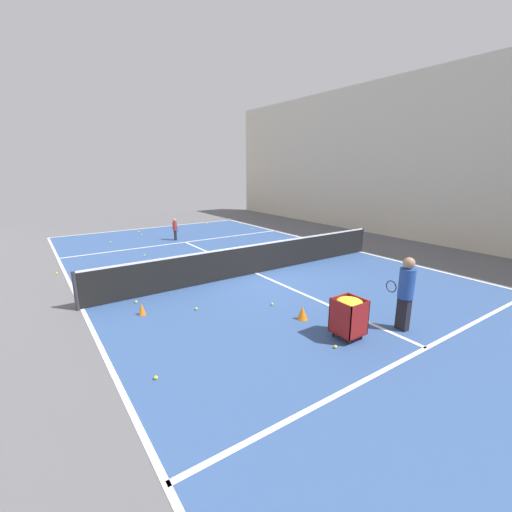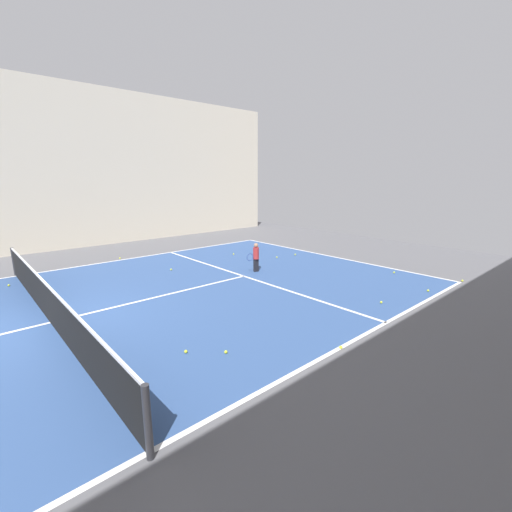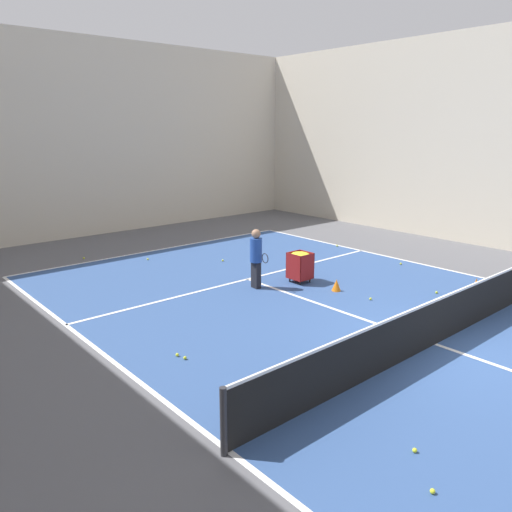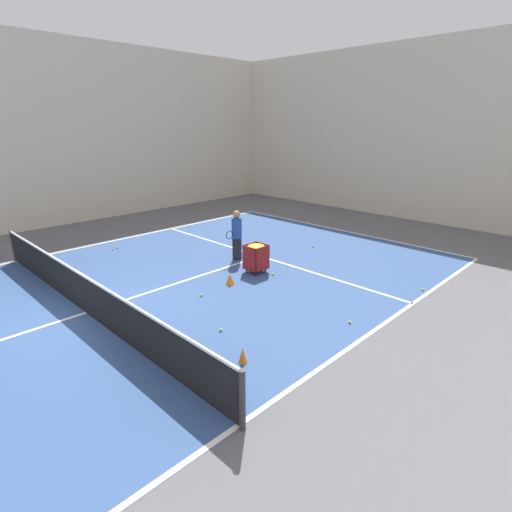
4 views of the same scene
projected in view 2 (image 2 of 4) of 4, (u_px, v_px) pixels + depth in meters
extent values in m
plane|color=#5B5B60|center=(51.00, 323.00, 8.41)|extent=(34.68, 34.68, 0.00)
cube|color=#335189|center=(51.00, 323.00, 8.41)|extent=(11.00, 22.44, 0.00)
cube|color=white|center=(328.00, 256.00, 15.68)|extent=(11.00, 0.10, 0.00)
cube|color=white|center=(147.00, 453.00, 4.40)|extent=(0.10, 22.44, 0.00)
cube|color=white|center=(16.00, 276.00, 12.41)|extent=(0.10, 22.44, 0.00)
cube|color=white|center=(244.00, 276.00, 12.41)|extent=(11.00, 0.10, 0.00)
cube|color=white|center=(51.00, 322.00, 8.41)|extent=(0.10, 12.34, 0.00)
cylinder|color=#2D2D33|center=(148.00, 423.00, 4.21)|extent=(0.10, 0.10, 1.04)
cylinder|color=#2D2D33|center=(14.00, 262.00, 12.37)|extent=(0.10, 0.10, 1.04)
cube|color=black|center=(48.00, 303.00, 8.30)|extent=(11.10, 0.03, 0.97)
cube|color=white|center=(45.00, 283.00, 8.18)|extent=(11.10, 0.04, 0.05)
cube|color=black|center=(256.00, 265.00, 13.00)|extent=(0.14, 0.19, 0.50)
cylinder|color=#B22D2D|center=(256.00, 253.00, 12.89)|extent=(0.26, 0.26, 0.44)
sphere|color=#A87A5B|center=(256.00, 245.00, 12.82)|extent=(0.17, 0.17, 0.17)
torus|color=#2D478C|center=(250.00, 257.00, 12.73)|extent=(0.07, 0.28, 0.28)
sphere|color=yellow|center=(234.00, 254.00, 15.90)|extent=(0.07, 0.07, 0.07)
sphere|color=yellow|center=(171.00, 270.00, 13.18)|extent=(0.07, 0.07, 0.07)
sphere|color=yellow|center=(186.00, 351.00, 6.93)|extent=(0.07, 0.07, 0.07)
sphere|color=yellow|center=(394.00, 272.00, 12.78)|extent=(0.07, 0.07, 0.07)
sphere|color=yellow|center=(462.00, 281.00, 11.74)|extent=(0.07, 0.07, 0.07)
sphere|color=yellow|center=(428.00, 291.00, 10.71)|extent=(0.07, 0.07, 0.07)
sphere|color=yellow|center=(295.00, 254.00, 15.80)|extent=(0.07, 0.07, 0.07)
sphere|color=yellow|center=(226.00, 352.00, 6.91)|extent=(0.07, 0.07, 0.07)
sphere|color=yellow|center=(341.00, 347.00, 7.10)|extent=(0.07, 0.07, 0.07)
sphere|color=yellow|center=(381.00, 302.00, 9.69)|extent=(0.07, 0.07, 0.07)
sphere|color=yellow|center=(120.00, 258.00, 15.08)|extent=(0.07, 0.07, 0.07)
sphere|color=yellow|center=(277.00, 257.00, 15.24)|extent=(0.07, 0.07, 0.07)
sphere|color=yellow|center=(9.00, 285.00, 11.24)|extent=(0.07, 0.07, 0.07)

